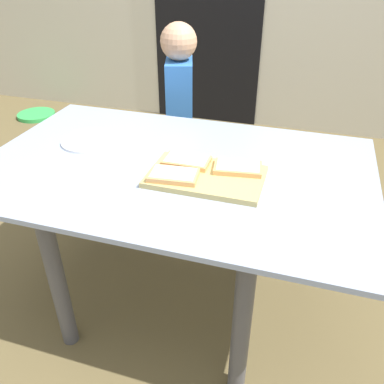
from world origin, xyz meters
The scene contains 9 objects.
ground_plane centered at (0.00, 0.00, 0.00)m, with size 16.00×16.00×0.00m, color brown.
dining_table centered at (0.00, 0.00, 0.58)m, with size 1.44×0.92×0.69m.
cutting_board centered at (0.14, -0.06, 0.70)m, with size 0.40×0.25×0.02m, color tan.
pizza_slice_far_right centered at (0.24, 0.00, 0.72)m, with size 0.18×0.13×0.02m.
pizza_slice_near_left centered at (0.04, -0.12, 0.72)m, with size 0.18×0.12×0.02m.
pizza_slice_far_left centered at (0.05, -0.01, 0.72)m, with size 0.17×0.11×0.02m.
plate_white_left centered at (-0.40, 0.09, 0.70)m, with size 0.23×0.23×0.01m, color white.
child_left centered at (-0.24, 0.79, 0.62)m, with size 0.20×0.27×1.05m.
garden_hose_coil centered at (-1.98, 1.73, 0.02)m, with size 0.34×0.34×0.03m, color green.
Camera 1 is at (0.45, -1.23, 1.40)m, focal length 37.58 mm.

